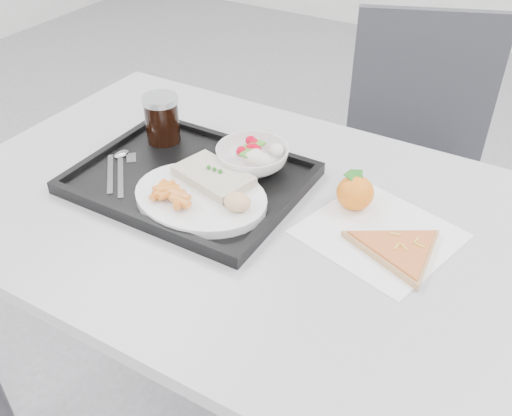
{
  "coord_description": "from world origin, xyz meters",
  "views": [
    {
      "loc": [
        0.49,
        -0.47,
        1.42
      ],
      "look_at": [
        0.05,
        0.28,
        0.77
      ],
      "focal_mm": 40.0,
      "sensor_mm": 36.0,
      "label": 1
    }
  ],
  "objects_px": {
    "table": "(241,230)",
    "tray": "(190,180)",
    "dinner_plate": "(201,198)",
    "chair": "(402,153)",
    "salad_bowl": "(252,158)",
    "pizza_slice": "(399,249)",
    "cola_glass": "(162,118)",
    "tangerine": "(355,193)"
  },
  "relations": [
    {
      "from": "dinner_plate",
      "to": "cola_glass",
      "type": "relative_size",
      "value": 2.5
    },
    {
      "from": "tray",
      "to": "chair",
      "type": "bearing_deg",
      "value": 70.17
    },
    {
      "from": "cola_glass",
      "to": "pizza_slice",
      "type": "bearing_deg",
      "value": -8.79
    },
    {
      "from": "table",
      "to": "tangerine",
      "type": "relative_size",
      "value": 16.48
    },
    {
      "from": "chair",
      "to": "salad_bowl",
      "type": "bearing_deg",
      "value": -104.92
    },
    {
      "from": "tray",
      "to": "tangerine",
      "type": "relative_size",
      "value": 6.18
    },
    {
      "from": "table",
      "to": "pizza_slice",
      "type": "xyz_separation_m",
      "value": [
        0.32,
        0.01,
        0.08
      ]
    },
    {
      "from": "chair",
      "to": "pizza_slice",
      "type": "relative_size",
      "value": 4.04
    },
    {
      "from": "tray",
      "to": "table",
      "type": "bearing_deg",
      "value": -3.83
    },
    {
      "from": "tray",
      "to": "tangerine",
      "type": "xyz_separation_m",
      "value": [
        0.32,
        0.09,
        0.03
      ]
    },
    {
      "from": "pizza_slice",
      "to": "table",
      "type": "bearing_deg",
      "value": -177.63
    },
    {
      "from": "table",
      "to": "cola_glass",
      "type": "bearing_deg",
      "value": 158.72
    },
    {
      "from": "tray",
      "to": "pizza_slice",
      "type": "xyz_separation_m",
      "value": [
        0.45,
        0.0,
        0.0
      ]
    },
    {
      "from": "salad_bowl",
      "to": "pizza_slice",
      "type": "height_order",
      "value": "salad_bowl"
    },
    {
      "from": "tray",
      "to": "dinner_plate",
      "type": "distance_m",
      "value": 0.09
    },
    {
      "from": "chair",
      "to": "dinner_plate",
      "type": "bearing_deg",
      "value": -103.64
    },
    {
      "from": "salad_bowl",
      "to": "tangerine",
      "type": "bearing_deg",
      "value": -1.16
    },
    {
      "from": "tray",
      "to": "salad_bowl",
      "type": "distance_m",
      "value": 0.14
    },
    {
      "from": "tray",
      "to": "dinner_plate",
      "type": "relative_size",
      "value": 1.67
    },
    {
      "from": "dinner_plate",
      "to": "salad_bowl",
      "type": "relative_size",
      "value": 1.78
    },
    {
      "from": "salad_bowl",
      "to": "cola_glass",
      "type": "bearing_deg",
      "value": -179.33
    },
    {
      "from": "tray",
      "to": "dinner_plate",
      "type": "height_order",
      "value": "dinner_plate"
    },
    {
      "from": "table",
      "to": "salad_bowl",
      "type": "distance_m",
      "value": 0.15
    },
    {
      "from": "table",
      "to": "cola_glass",
      "type": "xyz_separation_m",
      "value": [
        -0.27,
        0.1,
        0.14
      ]
    },
    {
      "from": "table",
      "to": "pizza_slice",
      "type": "distance_m",
      "value": 0.33
    },
    {
      "from": "table",
      "to": "pizza_slice",
      "type": "height_order",
      "value": "pizza_slice"
    },
    {
      "from": "salad_bowl",
      "to": "cola_glass",
      "type": "xyz_separation_m",
      "value": [
        -0.23,
        -0.0,
        0.03
      ]
    },
    {
      "from": "dinner_plate",
      "to": "tangerine",
      "type": "height_order",
      "value": "tangerine"
    },
    {
      "from": "chair",
      "to": "cola_glass",
      "type": "height_order",
      "value": "chair"
    },
    {
      "from": "table",
      "to": "chair",
      "type": "distance_m",
      "value": 0.73
    },
    {
      "from": "tangerine",
      "to": "chair",
      "type": "bearing_deg",
      "value": 96.85
    },
    {
      "from": "chair",
      "to": "tray",
      "type": "height_order",
      "value": "chair"
    },
    {
      "from": "cola_glass",
      "to": "pizza_slice",
      "type": "relative_size",
      "value": 0.47
    },
    {
      "from": "table",
      "to": "tray",
      "type": "height_order",
      "value": "tray"
    },
    {
      "from": "chair",
      "to": "pizza_slice",
      "type": "height_order",
      "value": "chair"
    },
    {
      "from": "table",
      "to": "tray",
      "type": "xyz_separation_m",
      "value": [
        -0.13,
        0.01,
        0.08
      ]
    },
    {
      "from": "chair",
      "to": "tangerine",
      "type": "distance_m",
      "value": 0.66
    },
    {
      "from": "chair",
      "to": "dinner_plate",
      "type": "relative_size",
      "value": 3.44
    },
    {
      "from": "salad_bowl",
      "to": "tangerine",
      "type": "xyz_separation_m",
      "value": [
        0.23,
        -0.0,
        -0.0
      ]
    },
    {
      "from": "chair",
      "to": "pizza_slice",
      "type": "distance_m",
      "value": 0.75
    },
    {
      "from": "tray",
      "to": "dinner_plate",
      "type": "bearing_deg",
      "value": -40.41
    },
    {
      "from": "pizza_slice",
      "to": "dinner_plate",
      "type": "bearing_deg",
      "value": -170.56
    }
  ]
}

